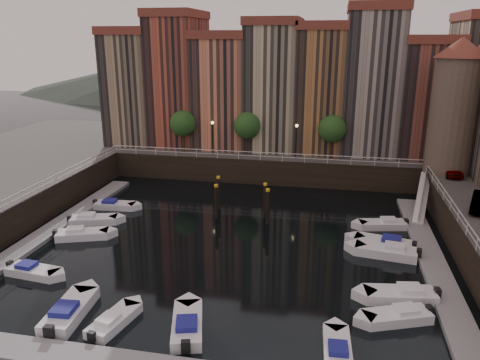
% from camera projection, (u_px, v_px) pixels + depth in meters
% --- Properties ---
extents(ground, '(200.00, 200.00, 0.00)m').
position_uv_depth(ground, '(231.00, 240.00, 40.30)').
color(ground, black).
rests_on(ground, ground).
extents(quay_far, '(80.00, 20.00, 3.00)m').
position_uv_depth(quay_far, '(272.00, 153.00, 64.23)').
color(quay_far, black).
rests_on(quay_far, ground).
extents(dock_left, '(2.00, 28.00, 0.35)m').
position_uv_depth(dock_left, '(54.00, 228.00, 42.38)').
color(dock_left, gray).
rests_on(dock_left, ground).
extents(dock_right, '(2.00, 28.00, 0.35)m').
position_uv_depth(dock_right, '(431.00, 260.00, 36.25)').
color(dock_right, gray).
rests_on(dock_right, ground).
extents(mountains, '(145.00, 100.00, 18.00)m').
position_uv_depth(mountains, '(315.00, 68.00, 140.75)').
color(mountains, '#2D382D').
rests_on(mountains, ground).
extents(far_terrace, '(48.70, 10.30, 17.50)m').
position_uv_depth(far_terrace, '(297.00, 85.00, 58.49)').
color(far_terrace, '#977F60').
rests_on(far_terrace, quay_far).
extents(corner_tower, '(5.20, 5.20, 13.80)m').
position_uv_depth(corner_tower, '(455.00, 105.00, 47.12)').
color(corner_tower, '#6B5B4C').
rests_on(corner_tower, quay_right).
extents(promenade_trees, '(21.20, 3.20, 5.20)m').
position_uv_depth(promenade_trees, '(252.00, 126.00, 55.68)').
color(promenade_trees, black).
rests_on(promenade_trees, quay_far).
extents(street_lamps, '(10.36, 0.36, 4.18)m').
position_uv_depth(street_lamps, '(254.00, 133.00, 54.89)').
color(street_lamps, black).
rests_on(street_lamps, quay_far).
extents(railings, '(36.08, 34.04, 0.52)m').
position_uv_depth(railings, '(242.00, 181.00, 43.77)').
color(railings, white).
rests_on(railings, ground).
extents(gangway, '(2.78, 8.32, 3.73)m').
position_uv_depth(gangway, '(422.00, 195.00, 45.88)').
color(gangway, white).
rests_on(gangway, ground).
extents(mooring_pilings, '(5.77, 3.37, 3.78)m').
position_uv_depth(mooring_pilings, '(241.00, 201.00, 44.91)').
color(mooring_pilings, black).
rests_on(mooring_pilings, ground).
extents(boat_left_1, '(4.33, 1.96, 0.98)m').
position_uv_depth(boat_left_1, '(32.00, 271.00, 34.24)').
color(boat_left_1, white).
rests_on(boat_left_1, ground).
extents(boat_left_2, '(4.71, 3.04, 1.06)m').
position_uv_depth(boat_left_2, '(81.00, 234.00, 40.55)').
color(boat_left_2, white).
rests_on(boat_left_2, ground).
extents(boat_left_3, '(4.63, 2.81, 1.04)m').
position_uv_depth(boat_left_3, '(93.00, 220.00, 43.81)').
color(boat_left_3, white).
rests_on(boat_left_3, ground).
extents(boat_left_4, '(4.40, 1.87, 1.00)m').
position_uv_depth(boat_left_4, '(114.00, 205.00, 47.61)').
color(boat_left_4, white).
rests_on(boat_left_4, ground).
extents(boat_right_0, '(4.46, 2.99, 1.01)m').
position_uv_depth(boat_right_0, '(398.00, 316.00, 28.68)').
color(boat_right_0, white).
rests_on(boat_right_0, ground).
extents(boat_right_1, '(5.02, 2.45, 1.13)m').
position_uv_depth(boat_right_1, '(402.00, 295.00, 30.95)').
color(boat_right_1, white).
rests_on(boat_right_1, ground).
extents(boat_right_2, '(5.16, 2.51, 1.16)m').
position_uv_depth(boat_right_2, '(387.00, 251.00, 37.21)').
color(boat_right_2, white).
rests_on(boat_right_2, ground).
extents(boat_right_3, '(5.05, 2.77, 1.13)m').
position_uv_depth(boat_right_3, '(385.00, 243.00, 38.70)').
color(boat_right_3, white).
rests_on(boat_right_3, ground).
extents(boat_right_4, '(4.55, 2.47, 1.02)m').
position_uv_depth(boat_right_4, '(384.00, 224.00, 42.73)').
color(boat_right_4, white).
rests_on(boat_right_4, ground).
extents(boat_near_0, '(2.27, 5.24, 1.19)m').
position_uv_depth(boat_near_0, '(69.00, 311.00, 29.06)').
color(boat_near_0, white).
rests_on(boat_near_0, ground).
extents(boat_near_1, '(2.25, 4.20, 0.94)m').
position_uv_depth(boat_near_1, '(113.00, 321.00, 28.22)').
color(boat_near_1, white).
rests_on(boat_near_1, ground).
extents(boat_near_2, '(2.91, 4.95, 1.11)m').
position_uv_depth(boat_near_2, '(187.00, 326.00, 27.69)').
color(boat_near_2, white).
rests_on(boat_near_2, ground).
extents(boat_near_3, '(1.70, 4.14, 0.94)m').
position_uv_depth(boat_near_3, '(337.00, 350.00, 25.63)').
color(boat_near_3, white).
rests_on(boat_near_3, ground).
extents(car_a, '(2.04, 4.20, 1.38)m').
position_uv_depth(car_a, '(451.00, 170.00, 47.92)').
color(car_a, gray).
rests_on(car_a, quay_right).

